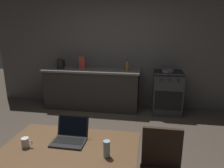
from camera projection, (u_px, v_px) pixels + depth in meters
name	position (u px, v px, depth m)	size (l,w,h in m)	color
ground_plane	(86.00, 163.00, 2.85)	(12.00, 12.00, 0.00)	#473D33
back_wall	(127.00, 51.00, 4.76)	(6.40, 0.10, 2.55)	#555250
kitchen_counter	(92.00, 89.00, 4.76)	(2.16, 0.64, 0.90)	#282623
stove_oven	(167.00, 92.00, 4.48)	(0.60, 0.62, 0.90)	#2D2D30
dining_table	(71.00, 154.00, 1.97)	(1.26, 0.79, 0.71)	brown
laptop	(70.00, 137.00, 2.05)	(0.32, 0.29, 0.22)	#232326
electric_kettle	(60.00, 64.00, 4.74)	(0.19, 0.17, 0.22)	black
bottle	(127.00, 66.00, 4.44)	(0.07, 0.07, 0.25)	#8C601E
frying_pan	(168.00, 71.00, 4.34)	(0.24, 0.41, 0.05)	gray
coffee_mug	(26.00, 143.00, 1.94)	(0.11, 0.07, 0.09)	silver
drinking_glass	(107.00, 149.00, 1.78)	(0.06, 0.06, 0.15)	#99B7C6
cereal_box	(82.00, 63.00, 4.67)	(0.13, 0.05, 0.27)	#B2382D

